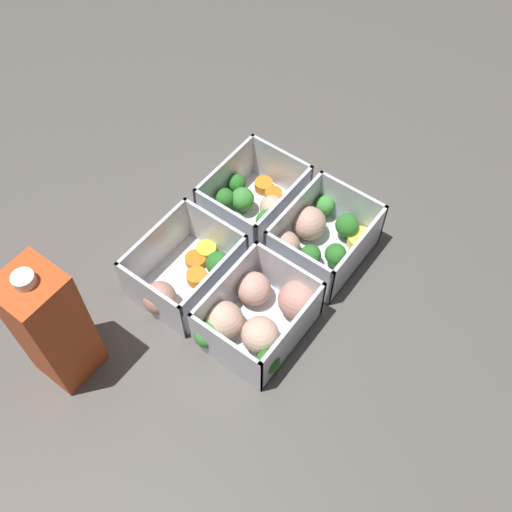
{
  "coord_description": "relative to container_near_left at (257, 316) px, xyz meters",
  "views": [
    {
      "loc": [
        -0.37,
        -0.28,
        0.71
      ],
      "look_at": [
        0.0,
        0.0,
        0.03
      ],
      "focal_mm": 42.0,
      "sensor_mm": 36.0,
      "label": 1
    }
  ],
  "objects": [
    {
      "name": "ground_plane",
      "position": [
        0.08,
        0.06,
        -0.03
      ],
      "size": [
        4.0,
        4.0,
        0.0
      ],
      "primitive_type": "plane",
      "color": "#56514C"
    },
    {
      "name": "container_far_right",
      "position": [
        0.15,
        0.12,
        -0.0
      ],
      "size": [
        0.14,
        0.12,
        0.08
      ],
      "color": "silver",
      "rests_on": "ground_plane"
    },
    {
      "name": "juice_carton",
      "position": [
        -0.18,
        0.16,
        0.07
      ],
      "size": [
        0.07,
        0.07,
        0.2
      ],
      "color": "#D14C1E",
      "rests_on": "ground_plane"
    },
    {
      "name": "container_far_left",
      "position": [
        -0.01,
        0.12,
        -0.0
      ],
      "size": [
        0.15,
        0.11,
        0.08
      ],
      "color": "silver",
      "rests_on": "ground_plane"
    },
    {
      "name": "container_near_right",
      "position": [
        0.16,
        0.01,
        -0.0
      ],
      "size": [
        0.14,
        0.13,
        0.08
      ],
      "color": "silver",
      "rests_on": "ground_plane"
    },
    {
      "name": "container_near_left",
      "position": [
        0.0,
        0.0,
        0.0
      ],
      "size": [
        0.16,
        0.13,
        0.08
      ],
      "color": "silver",
      "rests_on": "ground_plane"
    }
  ]
}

